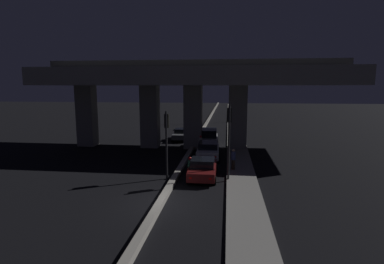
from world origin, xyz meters
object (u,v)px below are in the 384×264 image
at_px(car_white_second, 208,150).
at_px(car_grey_lead_oncoming, 181,134).
at_px(traffic_light_left_of_median, 167,133).
at_px(car_white_third, 209,137).
at_px(motorcycle_blue_filtering_far, 204,136).
at_px(car_white_second_oncoming, 192,124).
at_px(pedestrian_on_sidewalk, 233,159).
at_px(street_lamp, 228,96).
at_px(traffic_light_right_of_median, 229,130).
at_px(motorcycle_red_filtering_near, 190,168).
at_px(car_dark_red_lead, 203,168).
at_px(motorcycle_black_filtering_mid, 201,144).

distance_m(car_white_second, car_grey_lead_oncoming, 9.71).
height_order(traffic_light_left_of_median, car_white_third, traffic_light_left_of_median).
bearing_deg(car_grey_lead_oncoming, car_white_third, 45.23).
bearing_deg(motorcycle_blue_filtering_far, car_white_second_oncoming, 19.60).
xyz_separation_m(car_white_second_oncoming, pedestrian_on_sidewalk, (5.69, -21.75, 0.11)).
height_order(traffic_light_left_of_median, street_lamp, street_lamp).
bearing_deg(car_white_second, traffic_light_right_of_median, -165.60).
bearing_deg(street_lamp, motorcycle_red_filtering_near, -94.40).
bearing_deg(traffic_light_right_of_median, street_lamp, 90.26).
distance_m(car_dark_red_lead, car_grey_lead_oncoming, 15.21).
bearing_deg(car_dark_red_lead, motorcycle_blue_filtering_far, 3.92).
xyz_separation_m(street_lamp, pedestrian_on_sidewalk, (0.52, -31.33, -3.80)).
bearing_deg(motorcycle_blue_filtering_far, motorcycle_black_filtering_mid, -174.49).
bearing_deg(car_white_second_oncoming, car_white_second, 8.72).
height_order(car_white_second, pedestrian_on_sidewalk, pedestrian_on_sidewalk).
xyz_separation_m(street_lamp, motorcycle_blue_filtering_far, (-2.68, -18.83, -4.14)).
xyz_separation_m(car_grey_lead_oncoming, pedestrian_on_sidewalk, (5.92, -12.71, 0.22)).
bearing_deg(car_dark_red_lead, car_white_second, -0.38).
xyz_separation_m(traffic_light_right_of_median, pedestrian_on_sidewalk, (0.37, 2.36, -2.58)).
height_order(traffic_light_right_of_median, pedestrian_on_sidewalk, traffic_light_right_of_median).
xyz_separation_m(traffic_light_right_of_median, car_white_second_oncoming, (-5.32, 24.11, -2.69)).
xyz_separation_m(traffic_light_right_of_median, motorcycle_black_filtering_mid, (-2.75, 9.47, -2.87)).
bearing_deg(car_grey_lead_oncoming, traffic_light_right_of_median, 19.20).
distance_m(car_dark_red_lead, motorcycle_black_filtering_mid, 9.19).
bearing_deg(street_lamp, traffic_light_left_of_median, -96.90).
height_order(car_white_second, car_white_second_oncoming, car_white_second_oncoming).
relative_size(motorcycle_blue_filtering_far, pedestrian_on_sidewalk, 1.10).
relative_size(car_white_third, car_grey_lead_oncoming, 1.06).
bearing_deg(traffic_light_left_of_median, motorcycle_black_filtering_mid, 81.08).
bearing_deg(traffic_light_right_of_median, car_dark_red_lead, 169.21).
bearing_deg(car_dark_red_lead, car_white_second_oncoming, 8.21).
bearing_deg(car_white_second, car_dark_red_lead, 178.28).
distance_m(street_lamp, motorcycle_red_filtering_near, 33.45).
xyz_separation_m(traffic_light_left_of_median, motorcycle_black_filtering_mid, (1.49, 9.47, -2.58)).
bearing_deg(traffic_light_right_of_median, car_grey_lead_oncoming, 110.23).
xyz_separation_m(traffic_light_left_of_median, pedestrian_on_sidewalk, (4.60, 2.35, -2.29)).
distance_m(car_white_second, pedestrian_on_sidewalk, 4.33).
bearing_deg(pedestrian_on_sidewalk, motorcycle_red_filtering_near, -150.10).
height_order(traffic_light_right_of_median, car_white_second, traffic_light_right_of_median).
bearing_deg(motorcycle_blue_filtering_far, traffic_light_right_of_median, -164.65).
height_order(car_grey_lead_oncoming, motorcycle_red_filtering_near, motorcycle_red_filtering_near).
bearing_deg(car_white_second, motorcycle_black_filtering_mid, 14.79).
distance_m(traffic_light_left_of_median, motorcycle_red_filtering_near, 3.09).
xyz_separation_m(traffic_light_left_of_median, traffic_light_right_of_median, (4.23, -0.00, 0.29)).
distance_m(traffic_light_left_of_median, pedestrian_on_sidewalk, 5.66).
bearing_deg(car_white_second_oncoming, motorcycle_blue_filtering_far, 12.56).
height_order(car_grey_lead_oncoming, car_white_second_oncoming, car_white_second_oncoming).
distance_m(traffic_light_right_of_median, motorcycle_black_filtering_mid, 10.27).
relative_size(car_white_second, motorcycle_blue_filtering_far, 2.72).
xyz_separation_m(street_lamp, motorcycle_black_filtering_mid, (-2.59, -24.22, -4.08)).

